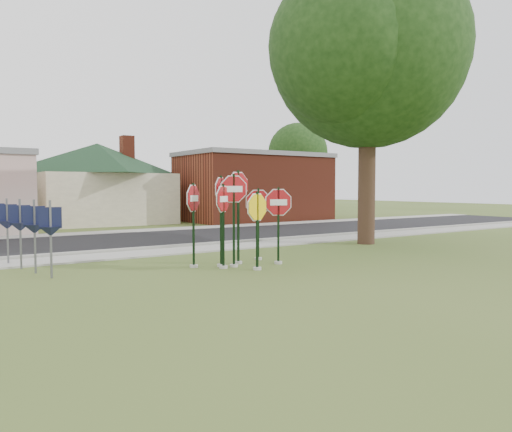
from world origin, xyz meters
TOP-DOWN VIEW (x-y plane):
  - ground at (0.00, 0.00)m, footprint 120.00×120.00m
  - sidewalk_near at (0.00, 5.50)m, footprint 60.00×1.60m
  - road at (0.00, 10.00)m, footprint 60.00×7.00m
  - sidewalk_far at (0.00, 14.30)m, footprint 60.00×1.60m
  - curb at (0.00, 6.50)m, footprint 60.00×0.20m
  - stop_sign_center at (-0.18, 1.42)m, footprint 1.07×0.33m
  - stop_sign_yellow at (0.10, 0.61)m, footprint 1.06×0.29m
  - stop_sign_left at (-0.57, 1.36)m, footprint 0.92×0.58m
  - stop_sign_right at (1.25, 1.17)m, footprint 1.05×0.47m
  - stop_sign_back_right at (0.25, 1.86)m, footprint 1.10×0.24m
  - stop_sign_back_left at (-0.47, 1.66)m, footprint 0.82×0.59m
  - stop_sign_far_right at (1.22, 2.21)m, footprint 0.97×0.59m
  - stop_sign_far_left at (-1.20, 1.99)m, footprint 0.88×0.69m
  - route_sign_row at (-5.40, 4.50)m, footprint 1.43×4.63m
  - building_house at (2.00, 22.00)m, footprint 11.60×11.60m
  - building_brick at (12.00, 18.50)m, footprint 10.20×6.20m
  - oak_tree at (7.50, 3.50)m, footprint 11.59×10.99m
  - bg_tree_right at (22.00, 26.00)m, footprint 5.60×5.60m

SIDE VIEW (x-z plane):
  - ground at x=0.00m, z-range 0.00..0.00m
  - road at x=0.00m, z-range 0.00..0.04m
  - sidewalk_near at x=0.00m, z-range 0.00..0.06m
  - sidewalk_far at x=0.00m, z-range 0.00..0.06m
  - curb at x=0.00m, z-range 0.00..0.14m
  - route_sign_row at x=-5.40m, z-range 0.22..2.22m
  - stop_sign_yellow at x=0.10m, z-range 0.25..2.56m
  - stop_sign_far_right at x=1.22m, z-range 0.28..2.70m
  - stop_sign_right at x=1.25m, z-range 0.29..2.74m
  - stop_sign_left at x=-0.57m, z-range 0.30..2.83m
  - stop_sign_far_left at x=-1.20m, z-range 0.31..2.88m
  - stop_sign_back_left at x=-0.47m, z-range 0.33..3.09m
  - stop_sign_center at x=-0.18m, z-range 0.38..3.21m
  - stop_sign_back_right at x=0.25m, z-range 0.41..3.36m
  - building_brick at x=12.00m, z-range 0.03..4.78m
  - building_house at x=2.00m, z-range 0.55..6.75m
  - bg_tree_right at x=22.00m, z-range 1.38..9.78m
  - oak_tree at x=7.50m, z-range 1.95..13.85m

